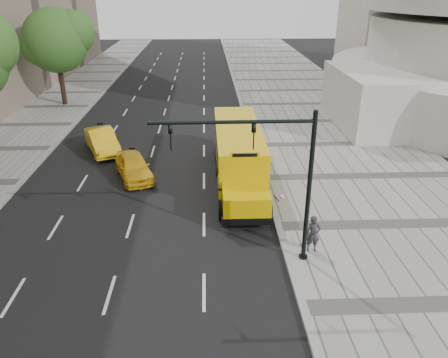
{
  "coord_description": "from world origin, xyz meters",
  "views": [
    {
      "loc": [
        2.7,
        -23.13,
        10.54
      ],
      "look_at": [
        3.5,
        -4.0,
        1.9
      ],
      "focal_mm": 35.0,
      "sensor_mm": 36.0,
      "label": 1
    }
  ],
  "objects_px": {
    "tree_c": "(57,40)",
    "taxi_near": "(134,166)",
    "school_bus": "(238,150)",
    "traffic_signal": "(274,171)",
    "pedestrian": "(313,234)",
    "taxi_far": "(102,141)"
  },
  "relations": [
    {
      "from": "taxi_far",
      "to": "traffic_signal",
      "type": "height_order",
      "value": "traffic_signal"
    },
    {
      "from": "pedestrian",
      "to": "taxi_far",
      "type": "bearing_deg",
      "value": 132.89
    },
    {
      "from": "school_bus",
      "to": "traffic_signal",
      "type": "height_order",
      "value": "traffic_signal"
    },
    {
      "from": "school_bus",
      "to": "taxi_far",
      "type": "xyz_separation_m",
      "value": [
        -8.87,
        4.76,
        -1.0
      ]
    },
    {
      "from": "tree_c",
      "to": "taxi_far",
      "type": "relative_size",
      "value": 1.86
    },
    {
      "from": "traffic_signal",
      "to": "taxi_far",
      "type": "bearing_deg",
      "value": 125.78
    },
    {
      "from": "taxi_far",
      "to": "tree_c",
      "type": "bearing_deg",
      "value": 92.97
    },
    {
      "from": "taxi_near",
      "to": "traffic_signal",
      "type": "height_order",
      "value": "traffic_signal"
    },
    {
      "from": "taxi_near",
      "to": "taxi_far",
      "type": "xyz_separation_m",
      "value": [
        -2.77,
        4.5,
        0.05
      ]
    },
    {
      "from": "school_bus",
      "to": "traffic_signal",
      "type": "xyz_separation_m",
      "value": [
        0.69,
        -8.51,
        2.33
      ]
    },
    {
      "from": "taxi_far",
      "to": "pedestrian",
      "type": "xyz_separation_m",
      "value": [
        11.45,
        -12.77,
        0.19
      ]
    },
    {
      "from": "pedestrian",
      "to": "traffic_signal",
      "type": "xyz_separation_m",
      "value": [
        -1.89,
        -0.5,
        3.13
      ]
    },
    {
      "from": "taxi_near",
      "to": "pedestrian",
      "type": "xyz_separation_m",
      "value": [
        8.68,
        -8.27,
        0.24
      ]
    },
    {
      "from": "tree_c",
      "to": "pedestrian",
      "type": "relative_size",
      "value": 5.36
    },
    {
      "from": "tree_c",
      "to": "taxi_near",
      "type": "height_order",
      "value": "tree_c"
    },
    {
      "from": "school_bus",
      "to": "taxi_near",
      "type": "bearing_deg",
      "value": 177.56
    },
    {
      "from": "tree_c",
      "to": "taxi_near",
      "type": "distance_m",
      "value": 19.83
    },
    {
      "from": "taxi_near",
      "to": "tree_c",
      "type": "bearing_deg",
      "value": 97.49
    },
    {
      "from": "tree_c",
      "to": "taxi_far",
      "type": "xyz_separation_m",
      "value": [
        6.02,
        -12.49,
        -5.16
      ]
    },
    {
      "from": "traffic_signal",
      "to": "tree_c",
      "type": "bearing_deg",
      "value": 121.17
    },
    {
      "from": "tree_c",
      "to": "traffic_signal",
      "type": "bearing_deg",
      "value": -58.83
    },
    {
      "from": "school_bus",
      "to": "pedestrian",
      "type": "height_order",
      "value": "school_bus"
    }
  ]
}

